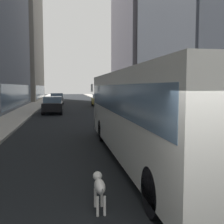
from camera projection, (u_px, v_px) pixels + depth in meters
ground_plane at (77, 106)px, 37.47m from camera, size 120.00×120.00×0.00m
sidewalk_left at (34, 105)px, 36.51m from camera, size 2.40×110.00×0.15m
sidewalk_right at (118, 105)px, 38.43m from camera, size 2.40×110.00×0.15m
building_right_far at (149, 44)px, 44.47m from camera, size 9.55×16.72×18.93m
transit_bus at (148, 109)px, 9.53m from camera, size 2.78×11.53×3.05m
car_black_suv at (53, 105)px, 26.45m from camera, size 1.80×4.68×1.62m
car_yellow_taxi at (100, 100)px, 35.65m from camera, size 1.78×4.04×1.62m
car_grey_wagon at (57, 98)px, 40.87m from camera, size 1.88×4.61×1.62m
dalmatian_dog at (99, 186)px, 5.67m from camera, size 0.22×0.96×0.72m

